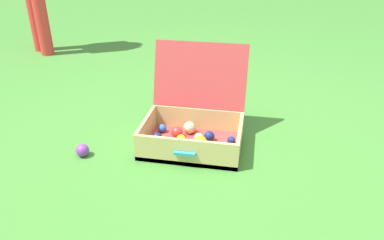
{
  "coord_description": "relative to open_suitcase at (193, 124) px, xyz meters",
  "views": [
    {
      "loc": [
        0.24,
        -1.72,
        1.09
      ],
      "look_at": [
        -0.09,
        0.01,
        0.17
      ],
      "focal_mm": 34.43,
      "sensor_mm": 36.0,
      "label": 1
    }
  ],
  "objects": [
    {
      "name": "stray_ball_on_grass",
      "position": [
        -0.55,
        -0.25,
        -0.08
      ],
      "size": [
        0.07,
        0.07,
        0.07
      ],
      "primitive_type": "sphere",
      "color": "purple",
      "rests_on": "ground"
    },
    {
      "name": "open_suitcase",
      "position": [
        0.0,
        0.0,
        0.0
      ],
      "size": [
        0.54,
        0.53,
        0.52
      ],
      "color": "#B23838",
      "rests_on": "ground"
    },
    {
      "name": "ground_plane",
      "position": [
        0.1,
        -0.07,
        -0.12
      ],
      "size": [
        16.0,
        16.0,
        0.0
      ],
      "primitive_type": "plane",
      "color": "#3D7A2D"
    }
  ]
}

